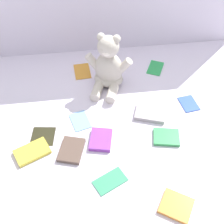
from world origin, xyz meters
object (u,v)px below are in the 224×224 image
book_case_4 (43,136)px  book_case_0 (72,150)px  book_case_3 (32,152)px  book_case_7 (110,181)px  book_case_2 (150,113)px  book_case_8 (176,206)px  teddy_bear (108,68)px  book_case_6 (155,68)px  book_case_9 (82,71)px  book_case_10 (189,103)px  book_case_1 (101,140)px  book_case_5 (166,137)px  book_case_11 (80,120)px

book_case_4 → book_case_0: bearing=-29.9°
book_case_3 → book_case_4: (0.04, 0.08, -0.00)m
book_case_4 → book_case_7: size_ratio=0.79×
book_case_2 → book_case_3: size_ratio=0.99×
book_case_7 → book_case_8: size_ratio=1.13×
book_case_4 → book_case_7: 0.35m
book_case_0 → book_case_2: book_case_2 is taller
teddy_bear → book_case_8: teddy_bear is taller
book_case_6 → book_case_9: bearing=22.7°
book_case_0 → book_case_10: bearing=36.4°
teddy_bear → book_case_9: (-0.12, 0.11, -0.10)m
book_case_1 → book_case_3: (-0.28, -0.02, -0.00)m
book_case_0 → book_case_3: size_ratio=0.89×
book_case_1 → book_case_10: book_case_1 is taller
book_case_2 → book_case_7: bearing=-16.1°
book_case_1 → book_case_7: 0.19m
book_case_3 → book_case_8: 0.59m
book_case_5 → book_case_10: 0.24m
book_case_5 → book_case_10: (0.15, 0.18, -0.00)m
book_case_0 → book_case_11: size_ratio=1.11×
book_case_5 → book_case_11: 0.38m
book_case_1 → book_case_11: book_case_1 is taller
book_case_2 → book_case_9: size_ratio=1.11×
book_case_6 → book_case_11: bearing=63.4°
book_case_0 → book_case_5: size_ratio=1.12×
book_case_11 → teddy_bear: bearing=-139.4°
book_case_4 → book_case_5: 0.52m
book_case_0 → book_case_7: book_case_0 is taller
book_case_8 → book_case_7: bearing=92.1°
book_case_8 → book_case_10: book_case_8 is taller
book_case_7 → book_case_10: 0.54m
book_case_6 → book_case_2: bearing=99.0°
book_case_9 → book_case_11: bearing=-98.7°
book_case_8 → book_case_10: (0.20, 0.48, -0.00)m
book_case_10 → book_case_11: size_ratio=0.91×
book_case_7 → book_case_0: bearing=15.7°
book_case_6 → book_case_10: book_case_6 is taller
book_case_4 → book_case_2: bearing=15.6°
book_case_4 → book_case_11: size_ratio=0.89×
book_case_6 → book_case_9: (-0.38, 0.02, -0.00)m
book_case_11 → book_case_9: bearing=-110.3°
teddy_bear → book_case_1: bearing=-82.7°
book_case_3 → book_case_4: 0.09m
book_case_4 → book_case_8: bearing=-30.4°
book_case_1 → book_case_9: bearing=109.0°
book_case_1 → book_case_2: 0.26m
teddy_bear → book_case_1: (-0.07, -0.35, -0.09)m
teddy_bear → book_case_4: size_ratio=2.85×
book_case_0 → book_case_2: bearing=40.1°
book_case_4 → book_case_9: same height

